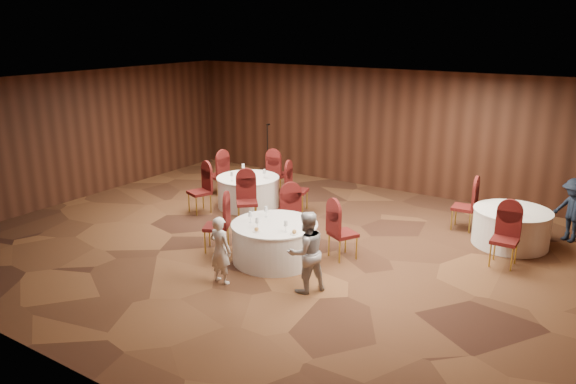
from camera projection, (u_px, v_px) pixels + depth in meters
The scene contains 15 objects.
ground at pixel (274, 244), 11.43m from camera, with size 12.00×12.00×0.00m, color black.
room_shell at pixel (274, 150), 10.86m from camera, with size 12.00×12.00×12.00m.
table_main at pixel (275, 242), 10.57m from camera, with size 1.63×1.63×0.74m.
table_left at pixel (248, 191), 13.72m from camera, with size 1.52×1.52×0.74m.
table_right at pixel (511, 227), 11.32m from camera, with size 1.52×1.52×0.74m.
chairs_main at pixel (282, 224), 11.16m from camera, with size 2.97×2.20×1.00m.
chairs_left at pixel (248, 186), 13.72m from camera, with size 3.08×3.03×1.00m.
chairs_right at pixel (482, 222), 11.23m from camera, with size 1.75×2.07×1.00m.
tabletop_main at pixel (275, 222), 10.25m from camera, with size 1.13×1.04×0.22m.
tabletop_left at pixel (247, 174), 13.60m from camera, with size 0.83×0.85×0.22m.
tabletop_right at pixel (520, 207), 10.90m from camera, with size 0.08×0.08×0.22m.
mic_stand at pixel (268, 166), 15.60m from camera, with size 0.24×0.24×1.70m.
woman_a at pixel (220, 250), 9.59m from camera, with size 0.44×0.29×1.21m, color silver.
woman_b at pixel (306, 252), 9.26m from camera, with size 0.68×0.53×1.40m, color #ACADB1.
man_c at pixel (572, 210), 11.44m from camera, with size 0.86×0.49×1.33m, color black.
Camera 1 is at (6.07, -8.74, 4.32)m, focal length 35.00 mm.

